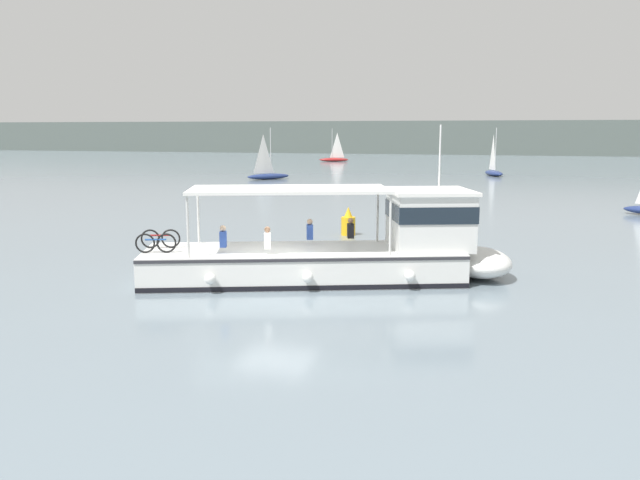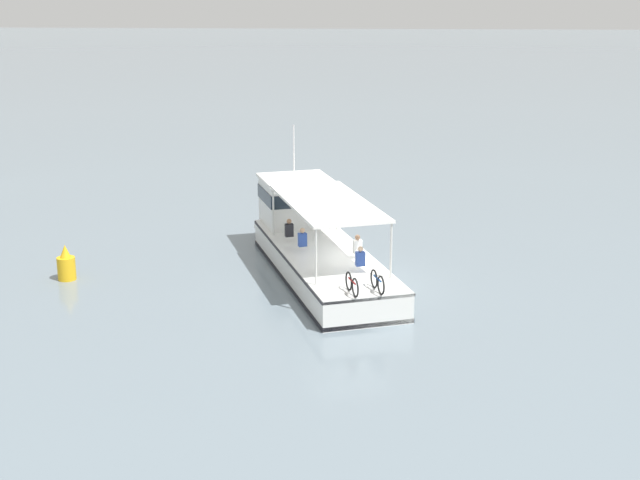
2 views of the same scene
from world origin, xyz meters
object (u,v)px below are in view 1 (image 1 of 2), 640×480
Objects in this scene: sailboat_outer_anchorage at (334,158)px; channel_buoy at (348,224)px; sailboat_horizon_east at (268,174)px; sailboat_off_bow at (494,171)px; ferry_main at (349,251)px.

sailboat_outer_anchorage reaches higher than channel_buoy.
sailboat_off_bow is at bearing 28.19° from sailboat_horizon_east.
sailboat_off_bow is (3.43, 55.32, -0.47)m from ferry_main.
sailboat_off_bow is 3.86× the size of channel_buoy.
sailboat_outer_anchorage is 38.25m from sailboat_off_bow.
ferry_main is at bearing -65.78° from sailboat_horizon_east.
channel_buoy is at bearing -97.17° from sailboat_off_bow.
sailboat_outer_anchorage is at bearing 133.45° from sailboat_off_bow.
sailboat_horizon_east reaches higher than channel_buoy.
sailboat_horizon_east is 3.86× the size of channel_buoy.
sailboat_outer_anchorage is at bearing 94.99° from sailboat_horizon_east.
sailboat_horizon_east is at bearing -151.81° from sailboat_off_bow.
channel_buoy is (17.04, -33.69, 0.03)m from sailboat_horizon_east.
sailboat_outer_anchorage is 1.00× the size of sailboat_off_bow.
sailboat_off_bow is 46.28m from channel_buoy.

